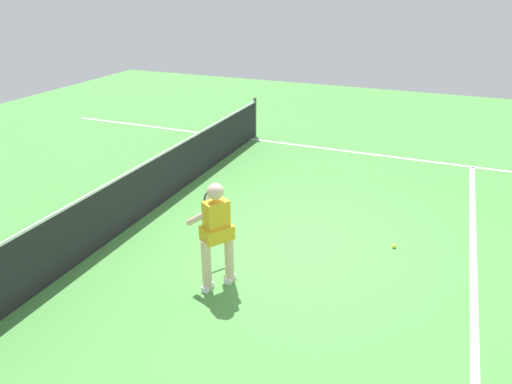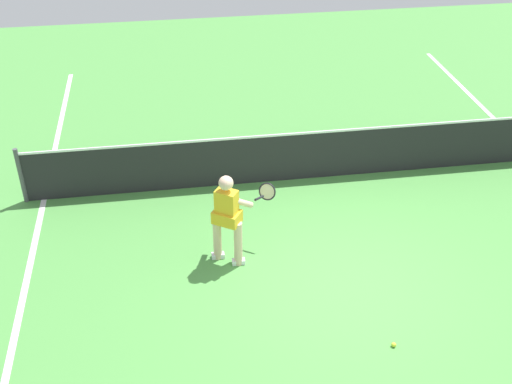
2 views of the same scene
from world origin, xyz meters
name	(u,v)px [view 2 (image 2 of 2)]	position (x,y,z in m)	size (l,w,h in m)	color
ground_plane	(344,283)	(0.00, 0.00, 0.00)	(25.32, 25.32, 0.00)	#4C9342
sideline_left_marking	(19,317)	(-4.72, 0.00, 0.00)	(0.10, 17.47, 0.01)	white
court_net	(303,156)	(0.00, 3.01, 0.50)	(10.11, 0.08, 1.06)	#4C4C51
tennis_player	(228,216)	(-1.63, 0.82, 0.85)	(1.08, 0.77, 1.55)	beige
tennis_ball_near	(394,345)	(0.33, -1.33, 0.03)	(0.07, 0.07, 0.07)	#D1E533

